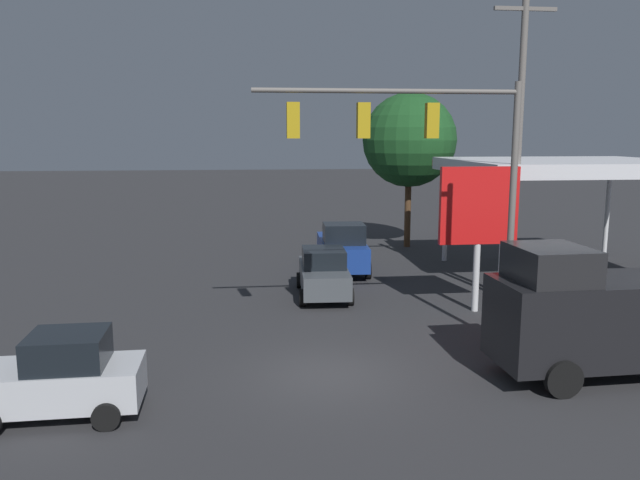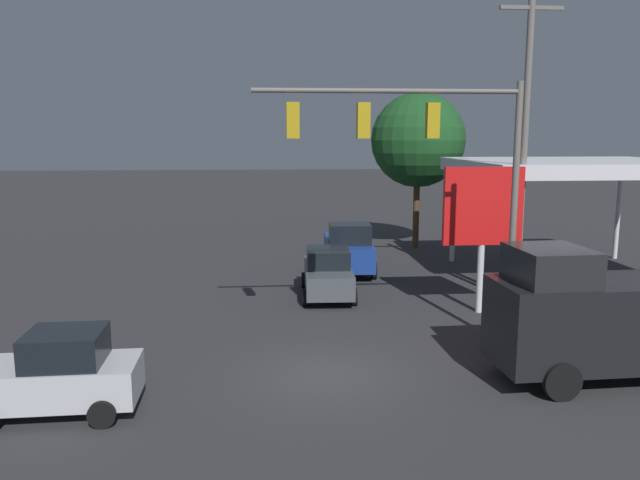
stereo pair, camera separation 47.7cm
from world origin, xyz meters
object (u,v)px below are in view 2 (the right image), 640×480
at_px(traffic_signal_assembly, 424,152).
at_px(sedan_waiting, 328,273).
at_px(delivery_truck, 616,317).
at_px(street_tree, 418,140).
at_px(price_sign, 483,211).
at_px(hatchback_crossing, 57,374).
at_px(utility_pole, 524,143).
at_px(pickup_parked, 348,249).
at_px(fire_hydrant, 558,378).

xyz_separation_m(traffic_signal_assembly, sedan_waiting, (2.15, -6.41, -4.95)).
relative_size(delivery_truck, street_tree, 0.79).
height_order(traffic_signal_assembly, delivery_truck, traffic_signal_assembly).
relative_size(traffic_signal_assembly, price_sign, 1.50).
distance_m(traffic_signal_assembly, hatchback_crossing, 11.25).
height_order(traffic_signal_assembly, hatchback_crossing, traffic_signal_assembly).
bearing_deg(utility_pole, delivery_truck, 85.14).
bearing_deg(price_sign, pickup_parked, -61.28).
xyz_separation_m(sedan_waiting, fire_hydrant, (-4.76, 10.08, -0.51)).
height_order(traffic_signal_assembly, utility_pole, utility_pole).
bearing_deg(utility_pole, traffic_signal_assembly, 45.74).
distance_m(pickup_parked, sedan_waiting, 4.58).
relative_size(price_sign, sedan_waiting, 1.18).
bearing_deg(sedan_waiting, traffic_signal_assembly, 20.88).
xyz_separation_m(sedan_waiting, street_tree, (-6.12, -10.62, 5.13)).
distance_m(traffic_signal_assembly, utility_pole, 7.50).
height_order(traffic_signal_assembly, fire_hydrant, traffic_signal_assembly).
height_order(utility_pole, price_sign, utility_pole).
relative_size(price_sign, fire_hydrant, 6.01).
bearing_deg(sedan_waiting, fire_hydrant, 27.66).
distance_m(price_sign, delivery_truck, 6.89).
relative_size(price_sign, street_tree, 0.60).
distance_m(sedan_waiting, fire_hydrant, 11.16).
bearing_deg(traffic_signal_assembly, sedan_waiting, -71.47).
xyz_separation_m(utility_pole, delivery_truck, (0.69, 8.12, -4.40)).
xyz_separation_m(delivery_truck, street_tree, (0.57, -19.78, 4.39)).
xyz_separation_m(hatchback_crossing, sedan_waiting, (-7.27, -10.06, 0.00)).
bearing_deg(sedan_waiting, hatchback_crossing, -33.48).
relative_size(pickup_parked, sedan_waiting, 1.18).
xyz_separation_m(delivery_truck, fire_hydrant, (1.93, 0.91, -1.26)).
height_order(utility_pole, fire_hydrant, utility_pole).
height_order(utility_pole, sedan_waiting, utility_pole).
distance_m(utility_pole, fire_hydrant, 10.97).
bearing_deg(utility_pole, sedan_waiting, -8.05).
xyz_separation_m(pickup_parked, hatchback_crossing, (8.66, 14.43, -0.16)).
bearing_deg(fire_hydrant, pickup_parked, -76.85).
relative_size(hatchback_crossing, street_tree, 0.44).
height_order(delivery_truck, hatchback_crossing, delivery_truck).
height_order(delivery_truck, fire_hydrant, delivery_truck).
bearing_deg(sedan_waiting, street_tree, 152.40).
bearing_deg(utility_pole, fire_hydrant, 73.83).
bearing_deg(utility_pole, pickup_parked, -42.04).
xyz_separation_m(utility_pole, price_sign, (2.10, 1.69, -2.36)).
relative_size(utility_pole, fire_hydrant, 13.17).
xyz_separation_m(utility_pole, fire_hydrant, (2.62, 9.03, -5.65)).
relative_size(traffic_signal_assembly, pickup_parked, 1.50).
distance_m(traffic_signal_assembly, fire_hydrant, 7.08).
xyz_separation_m(traffic_signal_assembly, pickup_parked, (0.76, -10.77, -4.79)).
distance_m(pickup_parked, delivery_truck, 14.54).
height_order(street_tree, fire_hydrant, street_tree).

